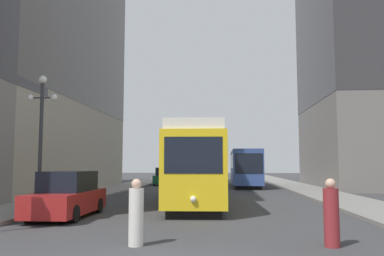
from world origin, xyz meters
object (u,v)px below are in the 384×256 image
object	(u,v)px
parked_car_left_mid	(68,196)
lamp_post_left_near	(41,121)
parked_car_left_near	(165,177)
transit_bus	(245,166)
streetcar	(198,164)
pedestrian_crossing_near	(331,215)
pedestrian_crossing_far	(136,214)

from	to	relation	value
parked_car_left_mid	lamp_post_left_near	bearing A→B (deg)	141.17
parked_car_left_near	lamp_post_left_near	xyz separation A→B (m)	(-1.90, -24.70, 3.18)
transit_bus	streetcar	bearing A→B (deg)	-100.99
pedestrian_crossing_near	streetcar	bearing A→B (deg)	8.01
transit_bus	pedestrian_crossing_far	bearing A→B (deg)	-98.72
transit_bus	pedestrian_crossing_far	world-z (taller)	transit_bus
transit_bus	parked_car_left_mid	world-z (taller)	transit_bus
transit_bus	parked_car_left_near	bearing A→B (deg)	164.43
parked_car_left_mid	pedestrian_crossing_near	xyz separation A→B (m)	(8.94, -5.07, -0.04)
pedestrian_crossing_far	streetcar	bearing A→B (deg)	125.97
pedestrian_crossing_far	lamp_post_left_near	bearing A→B (deg)	171.43
lamp_post_left_near	streetcar	bearing A→B (deg)	31.50
pedestrian_crossing_near	pedestrian_crossing_far	bearing A→B (deg)	79.94
transit_bus	parked_car_left_mid	size ratio (longest dim) A/B	2.58
transit_bus	parked_car_left_near	distance (m)	8.70
pedestrian_crossing_near	lamp_post_left_near	distance (m)	13.06
pedestrian_crossing_far	lamp_post_left_near	world-z (taller)	lamp_post_left_near
streetcar	parked_car_left_mid	xyz separation A→B (m)	(-4.85, -5.59, -1.26)
lamp_post_left_near	parked_car_left_mid	bearing A→B (deg)	-37.56
streetcar	pedestrian_crossing_near	size ratio (longest dim) A/B	7.36
pedestrian_crossing_near	parked_car_left_mid	bearing A→B (deg)	47.46
pedestrian_crossing_near	pedestrian_crossing_far	size ratio (longest dim) A/B	1.01
streetcar	pedestrian_crossing_far	xyz separation A→B (m)	(-0.88, -10.92, -1.31)
parked_car_left_near	transit_bus	bearing A→B (deg)	-16.84
pedestrian_crossing_far	lamp_post_left_near	size ratio (longest dim) A/B	0.29
streetcar	pedestrian_crossing_far	world-z (taller)	streetcar
streetcar	parked_car_left_near	distance (m)	21.17
streetcar	lamp_post_left_near	distance (m)	8.14
parked_car_left_mid	streetcar	bearing A→B (deg)	47.83
parked_car_left_mid	lamp_post_left_near	xyz separation A→B (m)	(-1.90, 1.46, 3.18)
parked_car_left_mid	lamp_post_left_near	distance (m)	3.98
parked_car_left_near	lamp_post_left_near	size ratio (longest dim) A/B	0.83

